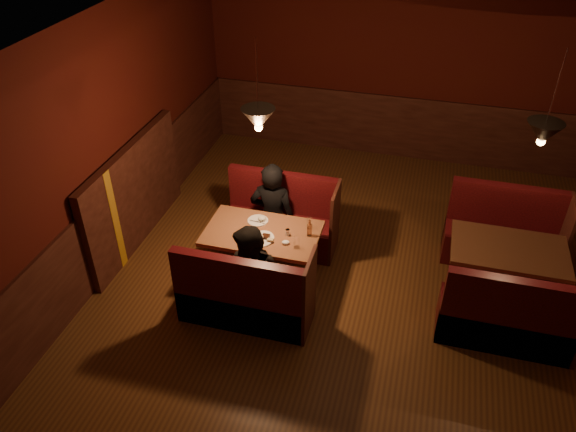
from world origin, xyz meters
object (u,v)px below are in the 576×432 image
(second_table, at_px, (506,261))
(second_bench_far, at_px, (502,237))
(main_bench_near, at_px, (245,301))
(second_bench_near, at_px, (508,322))
(main_bench_far, at_px, (282,223))
(main_table, at_px, (264,243))
(diner_b, at_px, (251,261))
(diner_a, at_px, (272,194))

(second_table, xyz_separation_m, second_bench_far, (0.03, 0.73, -0.20))
(second_table, relative_size, second_bench_far, 0.90)
(main_bench_near, distance_m, second_bench_near, 2.68)
(main_bench_far, height_order, main_bench_near, same)
(main_bench_far, height_order, second_bench_near, second_bench_near)
(second_bench_far, xyz_separation_m, second_bench_near, (0.00, -1.45, 0.00))
(second_table, distance_m, second_bench_far, 0.75)
(main_table, bearing_deg, second_bench_far, 23.02)
(second_bench_near, bearing_deg, main_bench_far, 158.56)
(main_table, xyz_separation_m, main_bench_near, (0.01, -0.72, -0.22))
(main_bench_near, height_order, second_table, main_bench_near)
(main_table, relative_size, second_bench_far, 0.95)
(second_bench_near, relative_size, diner_b, 0.93)
(main_table, distance_m, diner_b, 0.59)
(main_bench_near, relative_size, second_table, 1.15)
(main_table, distance_m, second_bench_far, 2.91)
(second_table, bearing_deg, main_bench_far, 173.14)
(main_bench_far, xyz_separation_m, second_table, (2.62, -0.32, 0.20))
(main_table, relative_size, second_bench_near, 0.95)
(second_bench_near, distance_m, diner_b, 2.67)
(main_bench_near, relative_size, second_bench_near, 1.04)
(main_bench_far, height_order, diner_b, diner_b)
(main_table, xyz_separation_m, second_bench_near, (2.67, -0.32, -0.22))
(diner_b, bearing_deg, diner_a, 120.68)
(main_bench_far, xyz_separation_m, main_bench_near, (0.00, -1.45, 0.00))
(second_bench_far, height_order, second_bench_near, same)
(second_bench_near, bearing_deg, main_bench_near, -171.33)
(diner_a, distance_m, diner_b, 1.21)
(main_table, bearing_deg, diner_a, 97.58)
(main_bench_far, xyz_separation_m, diner_a, (-0.10, -0.08, 0.46))
(main_bench_near, distance_m, diner_a, 1.45)
(main_table, xyz_separation_m, second_bench_far, (2.67, 1.13, -0.22))
(main_bench_near, height_order, second_bench_near, second_bench_near)
(diner_b, bearing_deg, second_table, 45.02)
(second_bench_far, bearing_deg, main_bench_near, -145.01)
(main_bench_far, distance_m, main_bench_near, 1.45)
(main_bench_far, relative_size, second_bench_near, 1.04)
(main_table, bearing_deg, diner_b, -85.73)
(main_bench_near, bearing_deg, main_bench_far, 90.00)
(main_bench_far, bearing_deg, diner_a, -141.32)
(main_table, xyz_separation_m, second_table, (2.64, 0.41, -0.02))
(main_bench_far, relative_size, second_table, 1.15)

